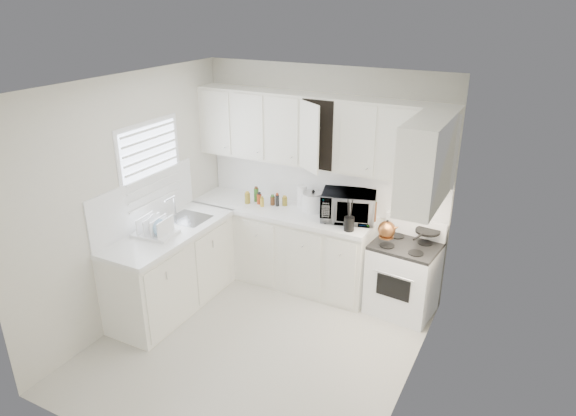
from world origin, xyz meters
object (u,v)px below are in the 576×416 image
Objects in this scene: dish_rack at (154,225)px; rice_cooker at (313,200)px; microwave at (349,203)px; utensil_crock at (350,215)px; tea_kettle at (387,228)px; stove at (404,269)px.

rice_cooker is at bearing 42.68° from dish_rack.
microwave is 0.29m from utensil_crock.
dish_rack is at bearing -149.43° from utensil_crock.
dish_rack is (-1.66, -1.31, -0.08)m from microwave.
microwave reaches higher than dish_rack.
tea_kettle is 0.42m from utensil_crock.
tea_kettle is 0.39× the size of microwave.
dish_rack is at bearing -138.84° from rice_cooker.
tea_kettle is 0.62× the size of utensil_crock.
rice_cooker is 0.60× the size of dish_rack.
utensil_crock is 0.87× the size of dish_rack.
tea_kettle is at bearing -39.61° from microwave.
rice_cooker is at bearing 179.09° from stove.
utensil_crock is (-0.59, -0.19, 0.61)m from stove.
microwave is 1.60× the size of utensil_crock.
rice_cooker is (-0.98, 0.29, 0.03)m from tea_kettle.
microwave is 0.47m from rice_cooker.
dish_rack is at bearing -157.30° from microwave.
dish_rack is (-1.20, -1.37, -0.01)m from rice_cooker.
utensil_crock reaches higher than dish_rack.
tea_kettle is (-0.18, -0.16, 0.52)m from stove.
tea_kettle is 0.54× the size of dish_rack.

